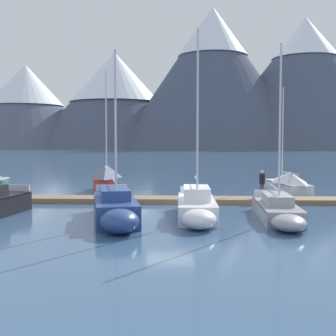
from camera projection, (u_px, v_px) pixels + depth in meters
ground_plane at (170, 213)px, 23.36m from camera, size 700.00×700.00×0.00m
mountain_west_summit at (26, 104)px, 215.89m from camera, size 70.54×70.54×40.55m
mountain_central_massif at (115, 97)px, 214.91m from camera, size 80.73×80.73×46.21m
mountain_shoulder_ridge at (212, 76)px, 199.39m from camera, size 86.48×86.48×63.58m
mountain_east_summit at (305, 82)px, 200.05m from camera, size 91.23×91.23×59.12m
dock at (169, 200)px, 27.34m from camera, size 29.27×3.74×0.30m
sailboat_mid_dock_port at (106, 178)px, 33.20m from camera, size 2.02×5.44×9.08m
sailboat_mid_dock_starboard at (115, 208)px, 20.73m from camera, size 2.92×7.42×7.91m
sailboat_far_berth at (197, 206)px, 21.55m from camera, size 2.08×6.90×9.03m
sailboat_outer_slip at (278, 210)px, 21.16m from camera, size 2.29×7.16×8.38m
sailboat_end_of_dock at (287, 182)px, 33.03m from camera, size 2.33×6.79×7.86m
person_on_dock at (262, 182)px, 27.34m from camera, size 0.28×0.58×1.69m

